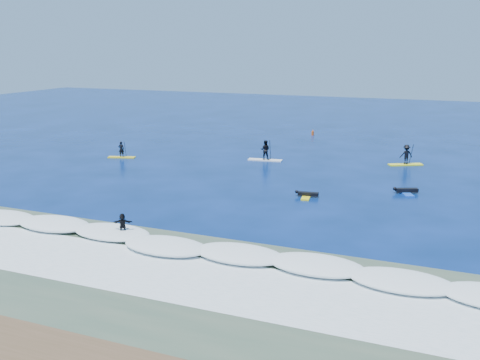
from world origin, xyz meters
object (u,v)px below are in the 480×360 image
at_px(sup_paddler_left, 121,152).
at_px(sup_paddler_center, 265,152).
at_px(prone_paddler_near, 307,195).
at_px(wave_surfer, 123,225).
at_px(marker_buoy, 313,133).
at_px(sup_paddler_right, 406,156).
at_px(prone_paddler_far, 405,191).

bearing_deg(sup_paddler_left, sup_paddler_center, -0.61).
relative_size(sup_paddler_left, prone_paddler_near, 1.23).
xyz_separation_m(sup_paddler_center, prone_paddler_near, (6.91, -10.67, -0.69)).
relative_size(wave_surfer, marker_buoy, 2.39).
bearing_deg(prone_paddler_near, sup_paddler_center, 25.08).
relative_size(sup_paddler_left, marker_buoy, 3.66).
xyz_separation_m(prone_paddler_near, marker_buoy, (-6.40, 26.58, 0.17)).
bearing_deg(sup_paddler_left, wave_surfer, -73.01).
bearing_deg(sup_paddler_left, marker_buoy, 37.93).
height_order(sup_paddler_right, marker_buoy, sup_paddler_right).
bearing_deg(prone_paddler_far, sup_paddler_center, 39.36).
relative_size(sup_paddler_right, wave_surfer, 1.75).
relative_size(sup_paddler_center, marker_buoy, 4.45).
distance_m(sup_paddler_center, sup_paddler_right, 12.82).
xyz_separation_m(sup_paddler_right, marker_buoy, (-11.98, 13.02, -0.52)).
height_order(sup_paddler_right, prone_paddler_far, sup_paddler_right).
height_order(sup_paddler_center, wave_surfer, sup_paddler_center).
height_order(sup_paddler_left, prone_paddler_near, sup_paddler_left).
height_order(sup_paddler_center, sup_paddler_right, sup_paddler_center).
height_order(sup_paddler_right, wave_surfer, sup_paddler_right).
bearing_deg(prone_paddler_near, marker_buoy, 5.69).
xyz_separation_m(sup_paddler_left, marker_buoy, (13.81, 19.88, -0.25)).
relative_size(sup_paddler_center, sup_paddler_right, 1.06).
distance_m(prone_paddler_far, wave_surfer, 20.97).
bearing_deg(sup_paddler_left, prone_paddler_near, -35.61).
xyz_separation_m(sup_paddler_center, marker_buoy, (0.51, 15.90, -0.52)).
height_order(sup_paddler_left, wave_surfer, sup_paddler_left).
bearing_deg(prone_paddler_far, wave_surfer, 115.39).
relative_size(prone_paddler_near, wave_surfer, 1.25).
distance_m(prone_paddler_far, marker_buoy, 26.29).
relative_size(prone_paddler_far, wave_surfer, 1.35).
relative_size(prone_paddler_near, marker_buoy, 2.98).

